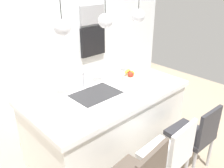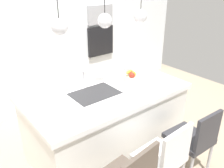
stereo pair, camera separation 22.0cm
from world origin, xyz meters
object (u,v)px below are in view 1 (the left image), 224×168
at_px(fruit_bowl, 131,76).
at_px(microwave, 92,15).
at_px(oven, 93,41).
at_px(chair_middle, 170,153).
at_px(chair_far, 195,134).

relative_size(fruit_bowl, microwave, 0.48).
distance_m(fruit_bowl, oven, 1.67).
distance_m(microwave, oven, 0.50).
bearing_deg(chair_middle, fruit_bowl, 65.33).
xyz_separation_m(fruit_bowl, chair_middle, (-0.46, -1.00, -0.44)).
bearing_deg(fruit_bowl, microwave, 69.03).
bearing_deg(microwave, chair_middle, -112.44).
relative_size(oven, chair_middle, 0.62).
bearing_deg(fruit_bowl, chair_far, -86.64).
height_order(oven, chair_middle, oven).
height_order(chair_middle, chair_far, chair_middle).
height_order(oven, chair_far, oven).
bearing_deg(chair_middle, microwave, 67.56).
height_order(fruit_bowl, chair_far, fruit_bowl).
bearing_deg(chair_far, microwave, 78.10).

